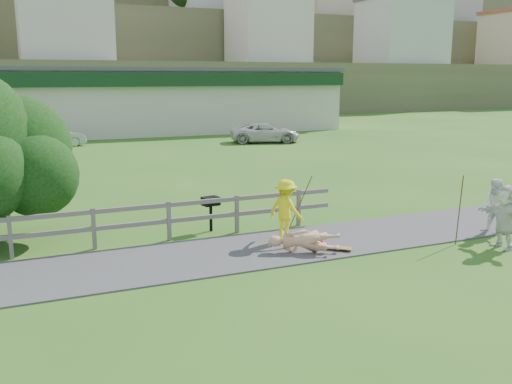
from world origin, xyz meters
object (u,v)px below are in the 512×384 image
(skater_fallen, at_px, (304,242))
(car_silver, at_px, (54,137))
(skater_rider, at_px, (286,213))
(bbq, at_px, (211,214))
(spectator_d, at_px, (505,217))
(spectator_a, at_px, (496,207))
(car_white, at_px, (265,133))

(skater_fallen, distance_m, car_silver, 26.39)
(skater_rider, relative_size, bbq, 1.60)
(skater_rider, height_order, bbq, skater_rider)
(spectator_d, relative_size, car_silver, 0.44)
(spectator_a, bearing_deg, bbq, -134.14)
(car_silver, height_order, bbq, car_silver)
(car_silver, relative_size, bbq, 3.75)
(skater_fallen, bearing_deg, car_silver, 35.68)
(skater_fallen, bearing_deg, spectator_d, -81.21)
(skater_fallen, bearing_deg, skater_rider, 24.36)
(car_silver, bearing_deg, car_white, -115.03)
(car_silver, height_order, car_white, car_white)
(skater_fallen, bearing_deg, spectator_a, -68.50)
(bbq, bearing_deg, skater_fallen, -74.48)
(skater_fallen, distance_m, spectator_a, 5.89)
(car_white, bearing_deg, spectator_a, -172.18)
(skater_fallen, relative_size, car_white, 0.38)
(skater_fallen, relative_size, car_silver, 0.47)
(skater_fallen, relative_size, spectator_a, 1.10)
(spectator_a, distance_m, bbq, 8.12)
(skater_rider, xyz_separation_m, car_silver, (-3.96, 24.96, -0.19))
(skater_rider, height_order, car_white, skater_rider)
(bbq, bearing_deg, car_silver, 86.13)
(skater_fallen, xyz_separation_m, spectator_d, (5.01, -1.66, 0.52))
(skater_rider, bearing_deg, skater_fallen, 149.71)
(skater_fallen, xyz_separation_m, car_white, (9.46, 22.98, 0.33))
(spectator_a, distance_m, car_white, 23.83)
(car_silver, bearing_deg, bbq, 174.22)
(spectator_d, relative_size, bbq, 1.66)
(skater_rider, bearing_deg, bbq, 11.12)
(spectator_a, distance_m, car_silver, 28.40)
(bbq, bearing_deg, spectator_d, -45.94)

